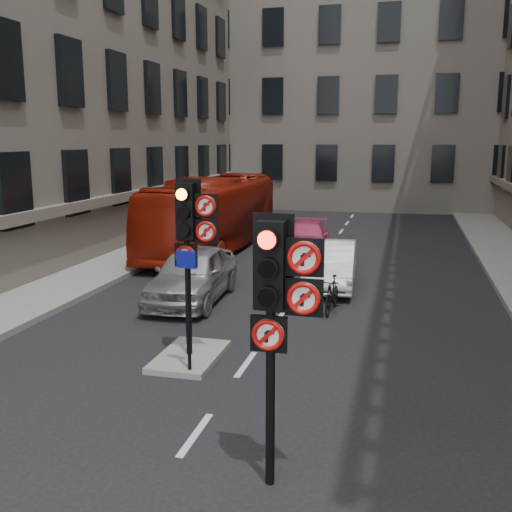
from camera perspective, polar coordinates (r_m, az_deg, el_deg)
The scene contains 13 objects.
ground at distance 8.06m, azimuth -10.99°, elevation -22.83°, with size 120.00×120.00×0.00m, color black.
pavement_left at distance 21.14m, azimuth -15.07°, elevation -1.23°, with size 3.00×50.00×0.16m, color gray.
centre_island at distance 12.57m, azimuth -6.34°, elevation -9.49°, with size 1.20×2.00×0.12m, color gray.
building_far at distance 44.45m, azimuth 10.62°, elevation 18.12°, with size 30.00×14.00×20.00m, color gray.
signal_near at distance 7.40m, azimuth 2.06°, elevation -3.69°, with size 0.91×0.40×3.58m.
signal_far at distance 11.87m, azimuth -6.24°, elevation 2.49°, with size 0.91×0.40×3.58m.
car_silver at distance 16.76m, azimuth -6.06°, elevation -1.72°, with size 1.79×4.46×1.52m, color #A4A6AB.
car_white at distance 18.46m, azimuth 7.13°, elevation -0.81°, with size 1.43×4.11×1.36m, color silver.
car_pink at distance 23.83m, azimuth 4.84°, elevation 1.75°, with size 1.68×4.12×1.20m, color #C33968.
bus_red at distance 24.21m, azimuth -4.05°, elevation 4.01°, with size 2.48×10.60×2.95m, color maroon.
motorcycle at distance 15.75m, azimuth 7.25°, elevation -3.67°, with size 0.44×1.57×0.94m, color black.
motorcyclist at distance 15.59m, azimuth 1.79°, elevation -2.51°, with size 0.58×0.38×1.58m, color black.
info_sign at distance 11.26m, azimuth -6.52°, elevation -3.61°, with size 0.40×0.15×2.32m.
Camera 1 is at (2.96, -6.01, 4.48)m, focal length 42.00 mm.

